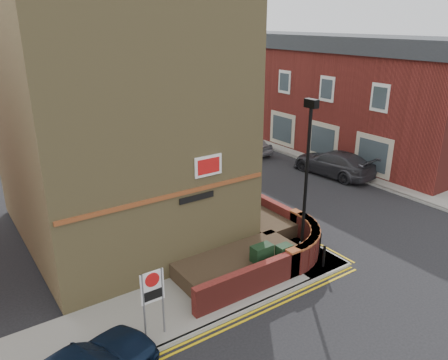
% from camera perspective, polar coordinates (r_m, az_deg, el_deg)
% --- Properties ---
extents(ground, '(120.00, 120.00, 0.00)m').
position_cam_1_polar(ground, '(15.98, 8.76, -14.17)').
color(ground, black).
rests_on(ground, ground).
extents(pavement_corner, '(13.00, 3.00, 0.12)m').
position_cam_1_polar(pavement_corner, '(15.22, -5.38, -15.69)').
color(pavement_corner, gray).
rests_on(pavement_corner, ground).
extents(pavement_main, '(2.00, 32.00, 0.12)m').
position_cam_1_polar(pavement_main, '(29.18, -10.00, 2.17)').
color(pavement_main, gray).
rests_on(pavement_main, ground).
extents(pavement_far, '(4.00, 40.00, 0.12)m').
position_cam_1_polar(pavement_far, '(32.84, 10.02, 4.21)').
color(pavement_far, gray).
rests_on(pavement_far, ground).
extents(kerb_side, '(13.00, 0.15, 0.12)m').
position_cam_1_polar(kerb_side, '(14.19, -2.23, -18.68)').
color(kerb_side, gray).
rests_on(kerb_side, ground).
extents(kerb_main_near, '(0.15, 32.00, 0.12)m').
position_cam_1_polar(kerb_main_near, '(29.59, -8.25, 2.52)').
color(kerb_main_near, gray).
rests_on(kerb_main_near, ground).
extents(kerb_main_far, '(0.15, 40.00, 0.12)m').
position_cam_1_polar(kerb_main_far, '(31.51, 7.40, 3.67)').
color(kerb_main_far, gray).
rests_on(kerb_main_far, ground).
extents(yellow_lines_side, '(13.00, 0.28, 0.01)m').
position_cam_1_polar(yellow_lines_side, '(14.06, -1.65, -19.39)').
color(yellow_lines_side, gold).
rests_on(yellow_lines_side, ground).
extents(yellow_lines_main, '(0.28, 32.00, 0.01)m').
position_cam_1_polar(yellow_lines_main, '(29.71, -7.81, 2.51)').
color(yellow_lines_main, gold).
rests_on(yellow_lines_main, ground).
extents(corner_building, '(8.95, 10.40, 13.60)m').
position_cam_1_polar(corner_building, '(18.75, -14.23, 11.23)').
color(corner_building, olive).
rests_on(corner_building, ground).
extents(garden_wall, '(6.80, 6.00, 1.20)m').
position_cam_1_polar(garden_wall, '(17.57, 3.13, -10.49)').
color(garden_wall, maroon).
rests_on(garden_wall, ground).
extents(lamppost, '(0.25, 0.50, 6.30)m').
position_cam_1_polar(lamppost, '(16.21, 10.65, -0.42)').
color(lamppost, black).
rests_on(lamppost, pavement_corner).
extents(utility_cabinet_large, '(0.80, 0.45, 1.20)m').
position_cam_1_polar(utility_cabinet_large, '(16.24, 4.94, -10.38)').
color(utility_cabinet_large, black).
rests_on(utility_cabinet_large, pavement_corner).
extents(utility_cabinet_small, '(0.55, 0.40, 1.10)m').
position_cam_1_polar(utility_cabinet_small, '(16.53, 7.79, -10.11)').
color(utility_cabinet_small, black).
rests_on(utility_cabinet_small, pavement_corner).
extents(bollard_near, '(0.11, 0.11, 0.90)m').
position_cam_1_polar(bollard_near, '(17.16, 12.91, -9.63)').
color(bollard_near, black).
rests_on(bollard_near, pavement_corner).
extents(bollard_far, '(0.11, 0.11, 0.90)m').
position_cam_1_polar(bollard_far, '(18.02, 12.37, -8.05)').
color(bollard_far, black).
rests_on(bollard_far, pavement_corner).
extents(zone_sign, '(0.72, 0.07, 2.20)m').
position_cam_1_polar(zone_sign, '(13.04, -9.30, -14.26)').
color(zone_sign, slate).
rests_on(zone_sign, pavement_corner).
extents(far_terrace, '(5.40, 30.40, 8.00)m').
position_cam_1_polar(far_terrace, '(35.88, 7.64, 12.20)').
color(far_terrace, maroon).
rests_on(far_terrace, ground).
extents(far_terrace_cream, '(5.40, 12.40, 8.00)m').
position_cam_1_polar(far_terrace_cream, '(53.26, -8.09, 14.78)').
color(far_terrace_cream, '#B9AC98').
rests_on(far_terrace_cream, ground).
extents(tree_near, '(3.64, 3.65, 6.70)m').
position_cam_1_polar(tree_near, '(26.36, -8.79, 10.72)').
color(tree_near, '#382B1E').
rests_on(tree_near, pavement_main).
extents(tree_mid, '(4.03, 4.03, 7.42)m').
position_cam_1_polar(tree_mid, '(33.61, -15.04, 13.16)').
color(tree_mid, '#382B1E').
rests_on(tree_mid, pavement_main).
extents(tree_far, '(3.81, 3.81, 7.00)m').
position_cam_1_polar(tree_far, '(41.22, -18.98, 13.57)').
color(tree_far, '#382B1E').
rests_on(tree_far, pavement_main).
extents(traffic_light_assembly, '(0.20, 0.16, 4.20)m').
position_cam_1_polar(traffic_light_assembly, '(36.84, -15.73, 9.86)').
color(traffic_light_assembly, black).
rests_on(traffic_light_assembly, pavement_main).
extents(silver_car_near, '(2.56, 4.72, 1.47)m').
position_cam_1_polar(silver_car_near, '(24.76, -0.89, 0.84)').
color(silver_car_near, '#A2A3AA').
rests_on(silver_car_near, ground).
extents(red_car_main, '(3.57, 5.59, 1.44)m').
position_cam_1_polar(red_car_main, '(30.59, -8.23, 4.41)').
color(red_car_main, '#983A10').
rests_on(red_car_main, ground).
extents(grey_car_far, '(2.64, 5.39, 1.51)m').
position_cam_1_polar(grey_car_far, '(27.39, 14.11, 2.18)').
color(grey_car_far, '#303036').
rests_on(grey_car_far, ground).
extents(silver_car_far, '(1.81, 4.06, 1.36)m').
position_cam_1_polar(silver_car_far, '(31.05, 3.10, 4.75)').
color(silver_car_far, '#96979D').
rests_on(silver_car_far, ground).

